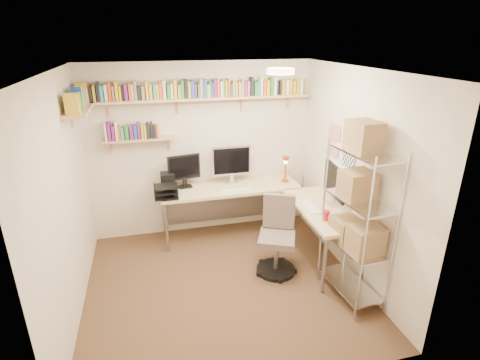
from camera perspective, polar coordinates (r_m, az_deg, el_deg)
name	(u,v)px	position (r m, az deg, el deg)	size (l,w,h in m)	color
ground	(224,284)	(4.71, -2.51, -15.57)	(3.20, 3.20, 0.00)	#4B3020
room_shell	(222,163)	(3.98, -2.80, 2.59)	(3.24, 3.04, 2.52)	beige
wall_shelves	(169,100)	(5.07, -10.75, 11.91)	(3.12, 1.09, 0.79)	tan
corner_desk	(244,193)	(5.21, 0.63, -1.97)	(2.39, 1.98, 1.35)	beige
office_chair	(277,241)	(4.77, 5.68, -9.18)	(0.57, 0.58, 0.98)	black
wire_rack	(358,202)	(4.14, 17.57, -3.19)	(0.45, 0.82, 2.03)	silver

